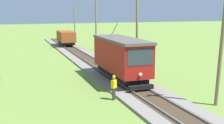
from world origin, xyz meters
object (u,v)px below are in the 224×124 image
(utility_pole_far, at_px, (96,23))
(track_worker, at_px, (114,86))
(red_tram, at_px, (121,57))
(utility_pole_distant, at_px, (75,23))
(freight_car, at_px, (66,38))
(utility_pole_near_tram, at_px, (222,42))
(utility_pole_mid, at_px, (137,28))

(utility_pole_far, xyz_separation_m, track_worker, (-6.00, -24.64, -3.22))
(red_tram, distance_m, utility_pole_far, 20.16)
(utility_pole_distant, relative_size, track_worker, 3.86)
(freight_car, distance_m, utility_pole_distant, 10.31)
(utility_pole_near_tram, height_order, utility_pole_far, utility_pole_near_tram)
(red_tram, xyz_separation_m, utility_pole_mid, (3.57, 4.54, 2.14))
(red_tram, height_order, utility_pole_near_tram, utility_pole_near_tram)
(utility_pole_far, bearing_deg, utility_pole_near_tram, -90.00)
(red_tram, bearing_deg, utility_pole_near_tram, -67.02)
(red_tram, relative_size, utility_pole_distant, 1.24)
(red_tram, distance_m, utility_pole_mid, 6.16)
(freight_car, distance_m, utility_pole_near_tram, 34.38)
(red_tram, height_order, freight_car, red_tram)
(freight_car, xyz_separation_m, track_worker, (-2.42, -30.56, -0.57))
(utility_pole_near_tram, relative_size, utility_pole_distant, 1.21)
(utility_pole_far, relative_size, track_worker, 4.60)
(freight_car, height_order, track_worker, freight_car)
(utility_pole_mid, xyz_separation_m, utility_pole_far, (0.00, 15.21, -0.13))
(freight_car, relative_size, utility_pole_far, 0.63)
(utility_pole_mid, bearing_deg, track_worker, -122.45)
(utility_pole_far, xyz_separation_m, utility_pole_distant, (0.00, 15.38, -0.66))
(utility_pole_near_tram, bearing_deg, red_tram, 112.98)
(freight_car, bearing_deg, utility_pole_far, -58.84)
(utility_pole_mid, bearing_deg, red_tram, -128.22)
(red_tram, distance_m, utility_pole_near_tram, 9.38)
(utility_pole_distant, bearing_deg, utility_pole_near_tram, -90.00)
(utility_pole_near_tram, distance_m, track_worker, 7.69)
(freight_car, bearing_deg, track_worker, -94.53)
(utility_pole_distant, bearing_deg, freight_car, -110.70)
(utility_pole_far, bearing_deg, track_worker, -103.68)
(freight_car, bearing_deg, red_tram, -89.99)
(freight_car, height_order, utility_pole_near_tram, utility_pole_near_tram)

